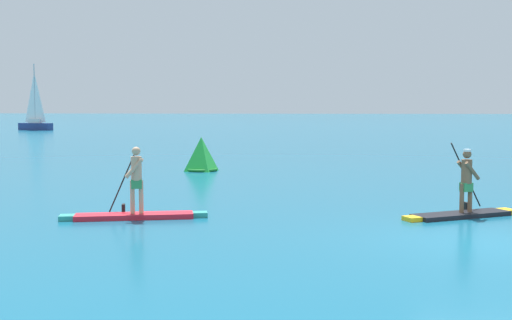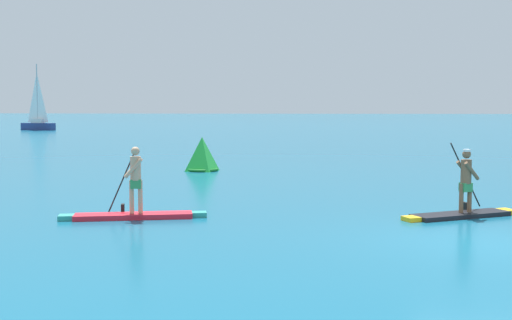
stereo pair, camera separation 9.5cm
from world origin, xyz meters
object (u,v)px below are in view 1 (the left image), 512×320
object	(u,v)px
sailboat_left_horizon	(35,120)
paddleboarder_near_left	(134,205)
paddleboarder_mid_center	(463,203)
race_marker_buoy	(201,156)

from	to	relation	value
sailboat_left_horizon	paddleboarder_near_left	bearing A→B (deg)	-49.75
paddleboarder_near_left	sailboat_left_horizon	bearing A→B (deg)	-77.44
paddleboarder_near_left	paddleboarder_mid_center	world-z (taller)	paddleboarder_mid_center
paddleboarder_mid_center	sailboat_left_horizon	world-z (taller)	sailboat_left_horizon
paddleboarder_mid_center	race_marker_buoy	xyz separation A→B (m)	(-8.56, 10.76, 0.32)
paddleboarder_near_left	race_marker_buoy	distance (m)	11.80
sailboat_left_horizon	race_marker_buoy	bearing A→B (deg)	-44.43
paddleboarder_near_left	sailboat_left_horizon	xyz separation A→B (m)	(-27.61, 56.01, 0.84)
paddleboarder_near_left	paddleboarder_mid_center	bearing A→B (deg)	173.50
paddleboarder_mid_center	sailboat_left_horizon	size ratio (longest dim) A/B	0.41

